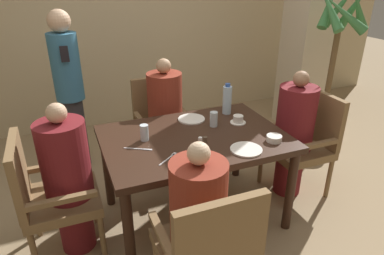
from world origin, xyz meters
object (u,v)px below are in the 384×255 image
(teacup_with_saucer, at_px, (238,120))
(chair_left_side, at_px, (48,193))
(chair_right_side, at_px, (305,139))
(plate_main_right, at_px, (191,119))
(bowl_small, at_px, (274,138))
(diner_in_far_chair, at_px, (165,118))
(potted_palm, at_px, (330,81))
(glass_tall_mid, at_px, (214,119))
(chair_near_corner, at_px, (208,248))
(diner_in_near_chair, at_px, (198,224))
(diner_in_right_chair, at_px, (294,134))
(chair_far_side, at_px, (161,121))
(glass_tall_near, at_px, (144,133))
(standing_host, at_px, (69,88))
(water_bottle, at_px, (227,100))
(plate_main_left, at_px, (246,149))
(diner_in_left_chair, at_px, (68,179))

(teacup_with_saucer, bearing_deg, chair_left_side, -176.48)
(chair_right_side, distance_m, plate_main_right, 1.04)
(chair_right_side, xyz_separation_m, bowl_small, (-0.56, -0.29, 0.25))
(diner_in_far_chair, xyz_separation_m, potted_palm, (1.77, -0.16, 0.20))
(glass_tall_mid, bearing_deg, chair_near_corner, -116.50)
(diner_in_near_chair, bearing_deg, diner_in_right_chair, 31.00)
(glass_tall_mid, bearing_deg, diner_in_far_chair, 108.97)
(chair_far_side, height_order, diner_in_right_chair, diner_in_right_chair)
(glass_tall_near, bearing_deg, diner_in_far_chair, 60.62)
(chair_far_side, xyz_separation_m, teacup_with_saucer, (0.42, -0.76, 0.26))
(chair_left_side, distance_m, standing_host, 1.27)
(glass_tall_near, bearing_deg, chair_left_side, -173.89)
(chair_right_side, distance_m, water_bottle, 0.79)
(standing_host, relative_size, potted_palm, 0.88)
(plate_main_right, height_order, glass_tall_near, glass_tall_near)
(chair_far_side, xyz_separation_m, diner_in_near_chair, (-0.27, -1.57, 0.05))
(chair_near_corner, distance_m, plate_main_left, 0.77)
(potted_palm, bearing_deg, teacup_with_saucer, -161.00)
(diner_in_near_chair, xyz_separation_m, plate_main_right, (0.36, 1.01, 0.19))
(diner_in_right_chair, bearing_deg, diner_in_left_chair, 180.00)
(diner_in_right_chair, relative_size, teacup_with_saucer, 8.89)
(chair_left_side, height_order, glass_tall_mid, chair_left_side)
(diner_in_far_chair, height_order, diner_in_near_chair, diner_in_far_chair)
(diner_in_right_chair, relative_size, glass_tall_mid, 9.46)
(chair_right_side, height_order, plate_main_left, chair_right_side)
(plate_main_left, height_order, glass_tall_near, glass_tall_near)
(diner_in_left_chair, relative_size, glass_tall_mid, 9.39)
(chair_far_side, distance_m, glass_tall_near, 0.91)
(chair_near_corner, relative_size, plate_main_left, 4.10)
(chair_far_side, relative_size, glass_tall_near, 7.59)
(standing_host, bearing_deg, chair_right_side, -32.69)
(diner_in_near_chair, relative_size, plate_main_left, 4.84)
(diner_in_right_chair, distance_m, potted_palm, 1.04)
(glass_tall_mid, bearing_deg, diner_in_right_chair, -8.60)
(diner_in_far_chair, xyz_separation_m, glass_tall_mid, (0.21, -0.61, 0.20))
(diner_in_near_chair, distance_m, glass_tall_near, 0.83)
(chair_left_side, height_order, chair_far_side, same)
(plate_main_right, xyz_separation_m, bowl_small, (0.41, -0.58, 0.02))
(chair_far_side, distance_m, diner_in_far_chair, 0.17)
(diner_in_left_chair, bearing_deg, plate_main_left, -16.11)
(glass_tall_near, relative_size, glass_tall_mid, 1.00)
(chair_right_side, relative_size, diner_in_near_chair, 0.85)
(chair_left_side, distance_m, potted_palm, 2.90)
(diner_in_left_chair, distance_m, chair_near_corner, 1.08)
(plate_main_left, bearing_deg, standing_host, 124.31)
(diner_in_left_chair, relative_size, water_bottle, 4.21)
(chair_right_side, relative_size, glass_tall_mid, 7.59)
(potted_palm, relative_size, teacup_with_saucer, 13.92)
(diner_in_far_chair, distance_m, potted_palm, 1.79)
(chair_far_side, bearing_deg, teacup_with_saucer, -61.23)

